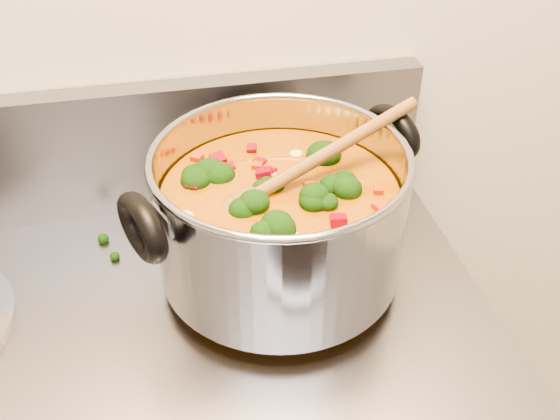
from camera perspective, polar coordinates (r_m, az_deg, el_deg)
The scene contains 3 objects.
stockpot at distance 0.64m, azimuth -0.01°, elevation -0.49°, with size 0.32×0.26×0.15m.
wooden_spoon at distance 0.61m, azimuth 0.63°, elevation 3.05°, with size 0.23×0.10×0.08m.
cooktop_crumbs at distance 0.61m, azimuth -4.89°, elevation -12.67°, with size 0.23×0.23×0.01m.
Camera 1 is at (0.07, 0.83, 1.39)m, focal length 40.00 mm.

